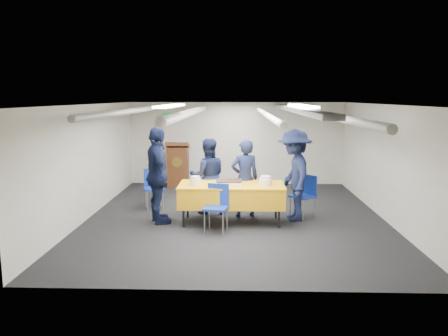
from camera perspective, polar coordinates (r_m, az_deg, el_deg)
The scene contains 14 objects.
ground at distance 9.09m, azimuth 1.50°, elevation -6.35°, with size 7.00×7.00×0.00m, color black.
room_shell at distance 9.18m, azimuth 2.15°, elevation 5.30°, with size 6.00×7.00×2.30m.
serving_table at distance 8.53m, azimuth 0.98°, elevation -3.52°, with size 2.04×0.93×0.77m.
sheet_cake at distance 8.47m, azimuth 0.68°, elevation -1.86°, with size 0.50×0.39×0.09m.
plate_stack_left at distance 8.46m, azimuth -3.76°, elevation -1.66°, with size 0.21×0.21×0.16m.
plate_stack_right at distance 8.44m, azimuth 5.46°, elevation -1.67°, with size 0.24×0.24×0.18m.
podium at distance 12.05m, azimuth -6.02°, elevation 0.48°, with size 0.62×0.53×1.25m.
chair_near at distance 8.03m, azimuth -0.92°, elevation -4.54°, with size 0.49×0.49×0.87m.
chair_right at distance 9.08m, azimuth 10.57°, elevation -3.07°, with size 0.59×0.59×0.87m.
chair_left at distance 9.82m, azimuth -9.19°, elevation -2.10°, with size 0.53×0.53×0.87m.
sailor_a at distance 8.93m, azimuth 2.73°, elevation -1.36°, with size 0.58×0.38×1.60m, color black.
sailor_b at distance 9.20m, azimuth -2.13°, elevation -1.08°, with size 0.77×0.60×1.59m, color black.
sailor_c at distance 8.54m, azimuth -8.65°, elevation -0.98°, with size 1.11×0.46×1.89m, color black.
sailor_d at distance 8.78m, azimuth 9.16°, elevation -0.92°, with size 1.18×0.68×1.82m, color black.
Camera 1 is at (0.05, -8.75, 2.45)m, focal length 35.00 mm.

